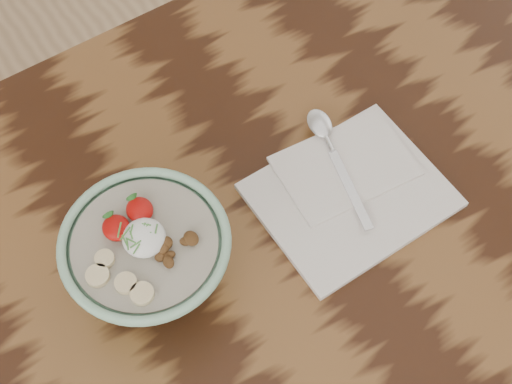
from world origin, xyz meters
TOP-DOWN VIEW (x-y plane):
  - table at (0.00, 0.00)cm, footprint 160.00×90.00cm
  - breakfast_bowl at (-19.85, 6.81)cm, footprint 18.66×18.66cm
  - napkin at (6.65, 3.78)cm, footprint 22.91×19.34cm
  - spoon at (8.24, 10.83)cm, footprint 6.83×18.80cm

SIDE VIEW (x-z plane):
  - table at x=0.00cm, z-range 28.20..103.20cm
  - napkin at x=6.65cm, z-range 74.89..76.30cm
  - spoon at x=8.24cm, z-range 76.33..77.32cm
  - breakfast_bowl at x=-19.85cm, z-range 75.15..87.39cm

